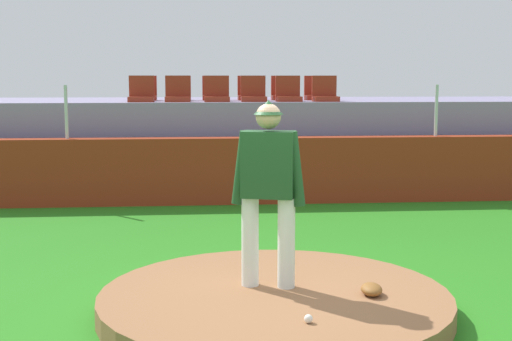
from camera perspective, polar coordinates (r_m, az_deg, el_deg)
ground_plane at (r=6.91m, az=1.51°, el=-11.48°), size 60.00×60.00×0.00m
pitchers_mound at (r=6.88m, az=1.52°, el=-10.66°), size 3.38×3.38×0.21m
pitcher at (r=6.81m, az=1.00°, el=-0.76°), size 0.73×0.39×1.83m
baseball at (r=6.04m, az=4.26°, el=-11.88°), size 0.07×0.07×0.07m
fielding_glove at (r=6.84m, az=9.33°, el=-9.47°), size 0.23×0.32×0.11m
brick_barrier at (r=12.66m, az=-1.50°, el=0.01°), size 16.16×0.40×1.19m
fence_post_left at (r=12.75m, az=-15.11°, el=4.60°), size 0.06×0.06×0.94m
fence_post_right at (r=13.28m, az=14.38°, el=4.73°), size 0.06×0.06×0.94m
bleacher_platform at (r=15.04m, az=-2.05°, el=2.35°), size 15.07×3.68×1.79m
stadium_chair_0 at (r=13.71m, az=-9.26°, el=6.16°), size 0.48×0.44×0.50m
stadium_chair_1 at (r=13.65m, az=-6.35°, el=6.20°), size 0.48×0.44×0.50m
stadium_chair_2 at (r=13.64m, az=-3.20°, el=6.24°), size 0.48×0.44×0.50m
stadium_chair_3 at (r=13.71m, az=-0.21°, el=6.25°), size 0.48×0.44×0.50m
stadium_chair_4 at (r=13.77m, az=2.63°, el=6.25°), size 0.48×0.44×0.50m
stadium_chair_5 at (r=13.85m, az=5.60°, el=6.23°), size 0.48×0.44×0.50m
stadium_chair_6 at (r=14.59m, az=-9.00°, el=6.24°), size 0.48×0.44×0.50m
stadium_chair_7 at (r=14.54m, az=-6.25°, el=6.28°), size 0.48×0.44×0.50m
stadium_chair_8 at (r=14.55m, az=-3.40°, el=6.32°), size 0.48×0.44×0.50m
stadium_chair_9 at (r=14.61m, az=-0.53°, el=6.33°), size 0.48×0.44×0.50m
stadium_chair_10 at (r=14.68m, az=2.21°, el=6.33°), size 0.48×0.44×0.50m
stadium_chair_11 at (r=14.77m, az=4.91°, el=6.32°), size 0.48×0.44×0.50m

